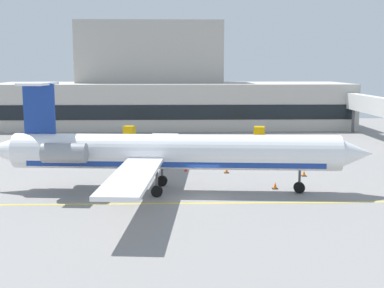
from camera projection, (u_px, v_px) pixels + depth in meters
ground at (203, 198)px, 39.83m from camera, size 120.00×120.00×0.11m
terminal_building at (166, 89)px, 86.94m from camera, size 58.57×16.93×17.65m
jet_bridge_west at (383, 107)px, 67.05m from camera, size 2.40×23.41×6.12m
regional_jet at (168, 152)px, 41.17m from camera, size 32.08×27.06×8.83m
baggage_tug at (128, 136)px, 67.65m from camera, size 2.53×3.38×2.23m
pushback_tractor at (259, 136)px, 68.15m from camera, size 2.67×4.41×2.07m
safety_cone_alpha at (275, 186)px, 42.50m from camera, size 0.47×0.47×0.55m
safety_cone_bravo at (304, 173)px, 47.42m from camera, size 0.47×0.47×0.55m
safety_cone_charlie at (227, 170)px, 48.81m from camera, size 0.47×0.47×0.55m
safety_cone_delta at (136, 170)px, 48.96m from camera, size 0.47×0.47×0.55m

